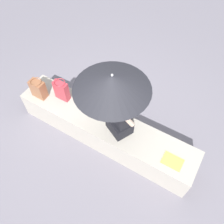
{
  "coord_description": "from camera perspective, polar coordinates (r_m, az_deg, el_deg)",
  "views": [
    {
      "loc": [
        -1.12,
        1.66,
        3.53
      ],
      "look_at": [
        -0.13,
        0.0,
        0.84
      ],
      "focal_mm": 37.98,
      "sensor_mm": 36.0,
      "label": 1
    }
  ],
  "objects": [
    {
      "name": "ground_plane",
      "position": [
        4.06,
        -1.56,
        -6.14
      ],
      "size": [
        14.0,
        14.0,
        0.0
      ],
      "primitive_type": "plane",
      "color": "slate"
    },
    {
      "name": "stone_bench",
      "position": [
        3.85,
        -1.64,
        -4.35
      ],
      "size": [
        2.98,
        0.58,
        0.49
      ],
      "primitive_type": "cube",
      "color": "#A8A093",
      "rests_on": "ground"
    },
    {
      "name": "person_seated",
      "position": [
        3.25,
        1.94,
        -0.56
      ],
      "size": [
        0.51,
        0.4,
        0.9
      ],
      "color": "black",
      "rests_on": "stone_bench"
    },
    {
      "name": "parasol",
      "position": [
        2.75,
        0.01,
        7.08
      ],
      "size": [
        0.96,
        0.96,
        1.16
      ],
      "color": "#B7B7BC",
      "rests_on": "stone_bench"
    },
    {
      "name": "handbag_black",
      "position": [
        3.87,
        -12.07,
        5.12
      ],
      "size": [
        0.24,
        0.18,
        0.37
      ],
      "color": "#B2333D",
      "rests_on": "stone_bench"
    },
    {
      "name": "tote_bag_canvas",
      "position": [
        4.01,
        -17.32,
        5.36
      ],
      "size": [
        0.24,
        0.18,
        0.34
      ],
      "color": "brown",
      "rests_on": "stone_bench"
    },
    {
      "name": "magazine",
      "position": [
        3.43,
        14.35,
        -11.43
      ],
      "size": [
        0.28,
        0.2,
        0.01
      ],
      "primitive_type": "cube",
      "rotation": [
        0.0,
        0.0,
        -0.0
      ],
      "color": "#EAE04C",
      "rests_on": "stone_bench"
    }
  ]
}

